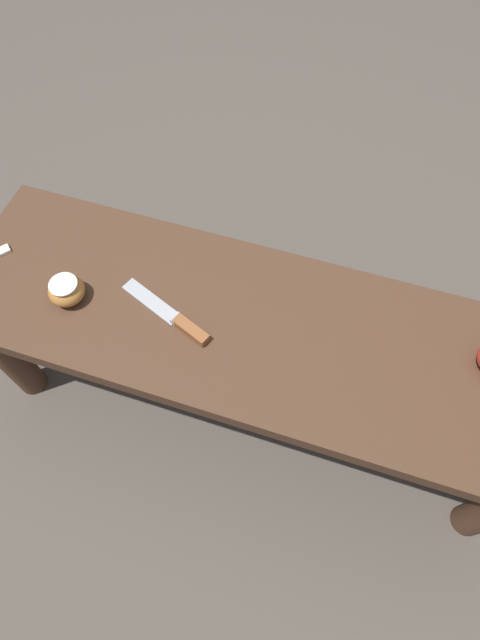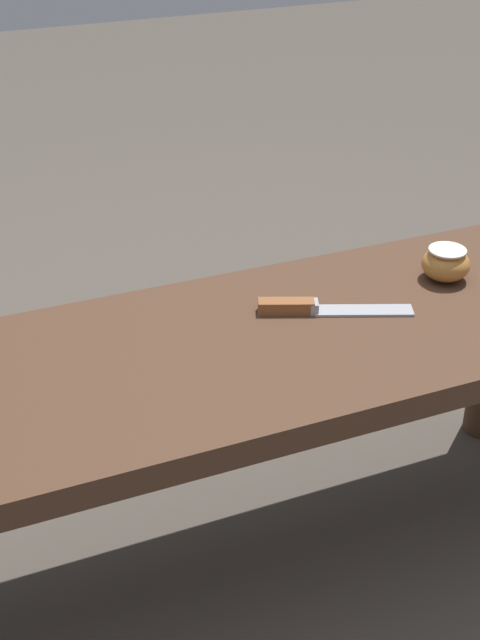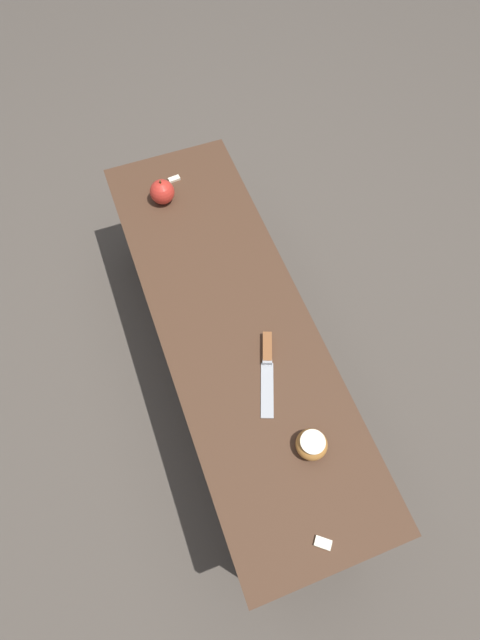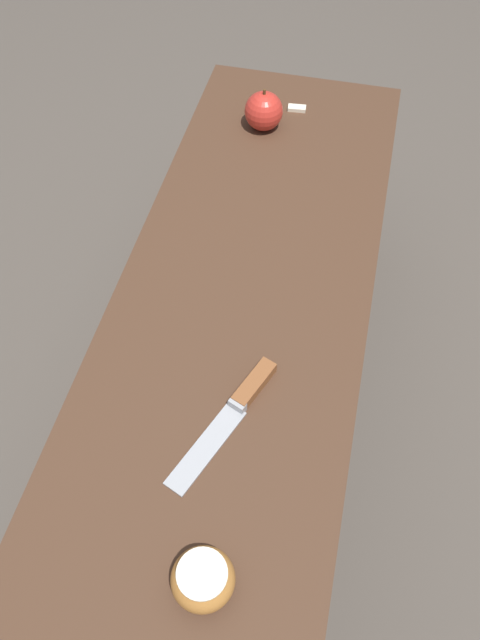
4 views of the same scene
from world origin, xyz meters
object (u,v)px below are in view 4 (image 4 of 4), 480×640
object	(u,v)px
knife	(239,404)
apple_cut	(203,579)
apple_whole	(264,111)
wooden_bench	(237,343)

from	to	relation	value
knife	apple_cut	world-z (taller)	apple_cut
apple_cut	apple_whole	bearing A→B (deg)	7.24
knife	apple_whole	size ratio (longest dim) A/B	2.63
wooden_bench	knife	size ratio (longest dim) A/B	5.91
wooden_bench	knife	xyz separation A→B (m)	(-0.16, -0.04, 0.09)
knife	wooden_bench	bearing A→B (deg)	-143.39
knife	apple_whole	world-z (taller)	apple_whole
knife	apple_cut	bearing A→B (deg)	25.11
knife	apple_cut	xyz separation A→B (m)	(-0.24, -0.01, 0.02)
wooden_bench	apple_cut	distance (m)	0.42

